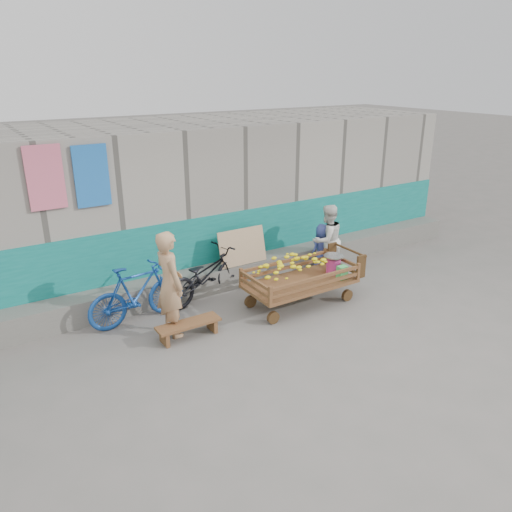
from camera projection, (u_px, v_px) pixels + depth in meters
ground at (298, 336)px, 7.98m from camera, size 80.00×80.00×0.00m
building_wall at (186, 196)px, 10.67m from camera, size 12.00×3.50×3.00m
banana_cart at (299, 273)px, 8.84m from camera, size 2.16×0.99×0.92m
bench at (189, 326)px, 7.90m from camera, size 1.03×0.31×0.26m
vendor_man at (170, 284)px, 7.79m from camera, size 0.45×0.65×1.73m
woman at (327, 240)px, 10.18m from camera, size 0.74×0.59×1.47m
child at (322, 248)px, 10.38m from camera, size 0.52×0.35×1.03m
bicycle_dark at (205, 275)px, 9.13m from camera, size 1.89×1.10×0.94m
bicycle_blue at (137, 294)px, 8.28m from camera, size 1.75×0.63×1.03m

